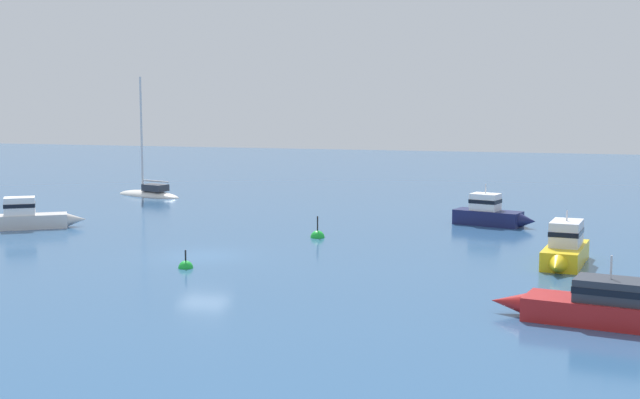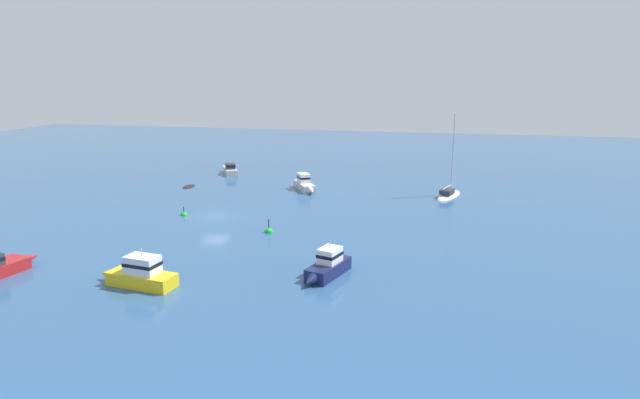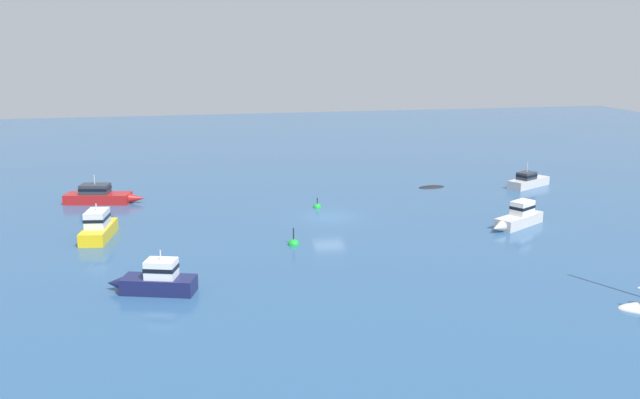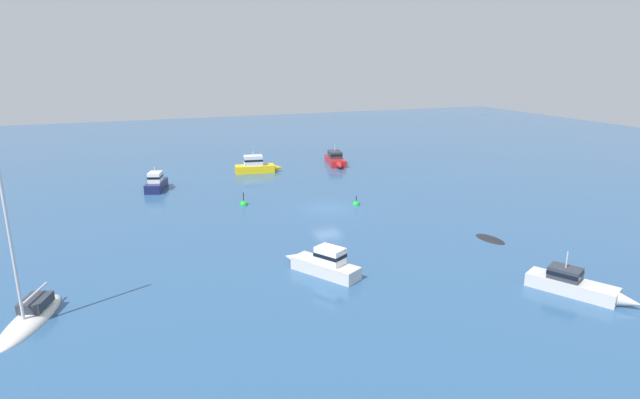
{
  "view_description": "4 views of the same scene",
  "coord_description": "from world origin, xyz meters",
  "px_view_note": "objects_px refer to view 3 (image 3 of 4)",
  "views": [
    {
      "loc": [
        -42.4,
        -17.22,
        8.54
      ],
      "look_at": [
        9.41,
        -3.7,
        1.9
      ],
      "focal_mm": 50.63,
      "sensor_mm": 36.0,
      "label": 1
    },
    {
      "loc": [
        21.51,
        -48.94,
        14.21
      ],
      "look_at": [
        9.37,
        6.49,
        0.67
      ],
      "focal_mm": 30.56,
      "sensor_mm": 36.0,
      "label": 2
    },
    {
      "loc": [
        50.95,
        -11.68,
        14.09
      ],
      "look_at": [
        -2.93,
        -0.14,
        0.75
      ],
      "focal_mm": 36.9,
      "sensor_mm": 36.0,
      "label": 3
    },
    {
      "loc": [
        17.58,
        43.12,
        13.79
      ],
      "look_at": [
        0.27,
        -1.26,
        0.62
      ],
      "focal_mm": 29.17,
      "sensor_mm": 36.0,
      "label": 4
    }
  ],
  "objects_px": {
    "powerboat_1": "(99,226)",
    "powerboat_2": "(530,181)",
    "powerboat": "(518,217)",
    "powerboat_3": "(156,280)",
    "motor_cruiser": "(100,196)",
    "channel_buoy": "(294,245)",
    "mooring_buoy": "(317,207)",
    "rib": "(431,187)"
  },
  "relations": [
    {
      "from": "powerboat_2",
      "to": "channel_buoy",
      "type": "relative_size",
      "value": 3.68
    },
    {
      "from": "powerboat_3",
      "to": "mooring_buoy",
      "type": "height_order",
      "value": "powerboat_3"
    },
    {
      "from": "powerboat_3",
      "to": "channel_buoy",
      "type": "height_order",
      "value": "powerboat_3"
    },
    {
      "from": "powerboat",
      "to": "powerboat_3",
      "type": "distance_m",
      "value": 28.49
    },
    {
      "from": "powerboat",
      "to": "mooring_buoy",
      "type": "xyz_separation_m",
      "value": [
        -9.0,
        -14.11,
        -0.71
      ]
    },
    {
      "from": "powerboat",
      "to": "channel_buoy",
      "type": "height_order",
      "value": "powerboat"
    },
    {
      "from": "powerboat_3",
      "to": "rib",
      "type": "relative_size",
      "value": 1.83
    },
    {
      "from": "powerboat_3",
      "to": "rib",
      "type": "distance_m",
      "value": 34.55
    },
    {
      "from": "channel_buoy",
      "to": "powerboat_3",
      "type": "bearing_deg",
      "value": -51.95
    },
    {
      "from": "motor_cruiser",
      "to": "rib",
      "type": "distance_m",
      "value": 31.3
    },
    {
      "from": "powerboat_1",
      "to": "powerboat_2",
      "type": "relative_size",
      "value": 0.98
    },
    {
      "from": "channel_buoy",
      "to": "mooring_buoy",
      "type": "distance_m",
      "value": 10.82
    },
    {
      "from": "powerboat_1",
      "to": "mooring_buoy",
      "type": "distance_m",
      "value": 18.32
    },
    {
      "from": "motor_cruiser",
      "to": "powerboat_3",
      "type": "relative_size",
      "value": 1.35
    },
    {
      "from": "channel_buoy",
      "to": "powerboat_2",
      "type": "bearing_deg",
      "value": 118.15
    },
    {
      "from": "powerboat_3",
      "to": "mooring_buoy",
      "type": "xyz_separation_m",
      "value": [
        -17.38,
        13.12,
        -0.74
      ]
    },
    {
      "from": "channel_buoy",
      "to": "powerboat",
      "type": "bearing_deg",
      "value": 93.55
    },
    {
      "from": "rib",
      "to": "powerboat_3",
      "type": "bearing_deg",
      "value": -145.1
    },
    {
      "from": "powerboat_1",
      "to": "motor_cruiser",
      "type": "relative_size",
      "value": 0.84
    },
    {
      "from": "powerboat_2",
      "to": "motor_cruiser",
      "type": "relative_size",
      "value": 0.85
    },
    {
      "from": "powerboat",
      "to": "powerboat_3",
      "type": "xyz_separation_m",
      "value": [
        8.38,
        -27.24,
        0.03
      ]
    },
    {
      "from": "powerboat",
      "to": "rib",
      "type": "bearing_deg",
      "value": -115.01
    },
    {
      "from": "mooring_buoy",
      "to": "channel_buoy",
      "type": "bearing_deg",
      "value": -20.8
    },
    {
      "from": "motor_cruiser",
      "to": "channel_buoy",
      "type": "xyz_separation_m",
      "value": [
        15.81,
        14.75,
        -0.67
      ]
    },
    {
      "from": "powerboat_3",
      "to": "channel_buoy",
      "type": "distance_m",
      "value": 11.81
    },
    {
      "from": "powerboat_2",
      "to": "mooring_buoy",
      "type": "height_order",
      "value": "powerboat_2"
    },
    {
      "from": "motor_cruiser",
      "to": "powerboat",
      "type": "bearing_deg",
      "value": -11.76
    },
    {
      "from": "mooring_buoy",
      "to": "powerboat_1",
      "type": "bearing_deg",
      "value": -73.06
    },
    {
      "from": "powerboat_2",
      "to": "powerboat_1",
      "type": "bearing_deg",
      "value": 165.0
    },
    {
      "from": "powerboat_3",
      "to": "motor_cruiser",
      "type": "bearing_deg",
      "value": -59.09
    },
    {
      "from": "powerboat_1",
      "to": "channel_buoy",
      "type": "xyz_separation_m",
      "value": [
        4.78,
        13.66,
        -0.82
      ]
    },
    {
      "from": "powerboat_2",
      "to": "rib",
      "type": "distance_m",
      "value": 9.83
    },
    {
      "from": "rib",
      "to": "motor_cruiser",
      "type": "bearing_deg",
      "value": 173.04
    },
    {
      "from": "powerboat_2",
      "to": "channel_buoy",
      "type": "bearing_deg",
      "value": -179.9
    },
    {
      "from": "rib",
      "to": "powerboat",
      "type": "bearing_deg",
      "value": -91.19
    },
    {
      "from": "motor_cruiser",
      "to": "rib",
      "type": "relative_size",
      "value": 2.47
    },
    {
      "from": "mooring_buoy",
      "to": "motor_cruiser",
      "type": "bearing_deg",
      "value": -107.04
    },
    {
      "from": "motor_cruiser",
      "to": "mooring_buoy",
      "type": "height_order",
      "value": "motor_cruiser"
    },
    {
      "from": "powerboat",
      "to": "motor_cruiser",
      "type": "relative_size",
      "value": 0.79
    },
    {
      "from": "powerboat_2",
      "to": "rib",
      "type": "xyz_separation_m",
      "value": [
        -1.64,
        -9.68,
        -0.59
      ]
    },
    {
      "from": "motor_cruiser",
      "to": "powerboat_3",
      "type": "xyz_separation_m",
      "value": [
        23.07,
        5.47,
        0.07
      ]
    },
    {
      "from": "powerboat_3",
      "to": "channel_buoy",
      "type": "bearing_deg",
      "value": -124.37
    }
  ]
}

